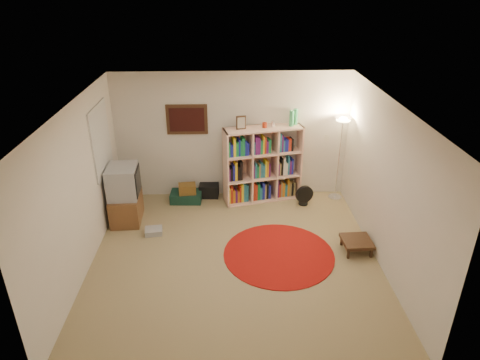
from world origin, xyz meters
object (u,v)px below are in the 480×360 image
at_px(bookshelf, 261,165).
at_px(tv_stand, 125,195).
at_px(floor_fan, 304,195).
at_px(side_table, 357,242).
at_px(suitcase, 186,196).
at_px(floor_lamp, 342,132).

bearing_deg(bookshelf, tv_stand, -176.20).
relative_size(floor_fan, side_table, 0.83).
xyz_separation_m(floor_fan, suitcase, (-2.31, 0.23, -0.10)).
relative_size(bookshelf, floor_lamp, 1.06).
height_order(floor_lamp, floor_fan, floor_lamp).
relative_size(bookshelf, floor_fan, 4.48).
bearing_deg(tv_stand, suitcase, 31.76).
height_order(bookshelf, floor_fan, bookshelf).
height_order(floor_lamp, side_table, floor_lamp).
bearing_deg(floor_lamp, suitcase, -179.35).
height_order(floor_lamp, tv_stand, floor_lamp).
bearing_deg(suitcase, bookshelf, 4.62).
bearing_deg(floor_fan, suitcase, 156.82).
height_order(floor_fan, tv_stand, tv_stand).
bearing_deg(tv_stand, side_table, -18.45).
distance_m(suitcase, side_table, 3.42).
height_order(suitcase, side_table, side_table).
distance_m(bookshelf, floor_fan, 1.02).
bearing_deg(suitcase, side_table, -29.49).
xyz_separation_m(floor_fan, tv_stand, (-3.33, -0.46, 0.31)).
bearing_deg(side_table, floor_fan, 110.57).
relative_size(suitcase, side_table, 1.28).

